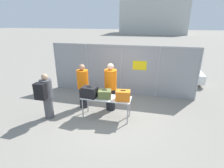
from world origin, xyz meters
name	(u,v)px	position (x,y,z in m)	size (l,w,h in m)	color
ground_plane	(110,114)	(0.00, 0.00, 0.00)	(120.00, 120.00, 0.00)	gray
fence_section	(121,69)	(0.01, 2.04, 1.18)	(6.57, 0.07, 2.25)	#9EA0A5
inspection_table	(106,99)	(-0.09, -0.20, 0.69)	(1.70, 0.61, 0.77)	silver
suitcase_black	(90,92)	(-0.65, -0.28, 0.95)	(0.53, 0.40, 0.39)	black
suitcase_olive	(105,94)	(-0.13, -0.21, 0.90)	(0.50, 0.43, 0.30)	#566033
suitcase_orange	(123,95)	(0.50, -0.26, 0.93)	(0.50, 0.36, 0.36)	orange
traveler_hooded	(46,95)	(-2.05, -0.73, 0.89)	(0.40, 0.62, 1.62)	#4C4C51
security_worker_near	(111,87)	(-0.08, 0.40, 0.94)	(0.45, 0.45, 1.82)	black
security_worker_far	(83,86)	(-1.16, 0.36, 0.90)	(0.43, 0.43, 1.74)	black
utility_trailer	(171,76)	(2.43, 4.20, 0.38)	(3.93, 2.06, 0.64)	white
distant_hangar	(153,18)	(0.66, 42.01, 3.68)	(15.33, 9.98, 7.36)	#B2B7B2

